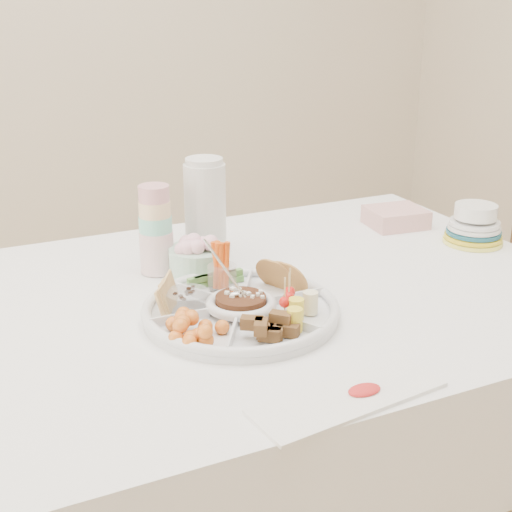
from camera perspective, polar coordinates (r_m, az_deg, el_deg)
name	(u,v)px	position (r m, az deg, el deg)	size (l,w,h in m)	color
dining_table	(239,445)	(1.70, -1.41, -14.90)	(1.52, 1.02, 0.76)	white
party_tray	(241,307)	(1.39, -1.22, -4.11)	(0.38, 0.38, 0.04)	silver
bean_dip	(241,304)	(1.39, -1.22, -3.83)	(0.10, 0.10, 0.04)	#361F13
tortillas	(279,277)	(1.48, 1.82, -1.66)	(0.10, 0.10, 0.06)	olive
carrot_cucumber	(217,265)	(1.49, -3.16, -0.74)	(0.12, 0.12, 0.11)	#E3510F
pita_raisins	(175,294)	(1.41, -6.49, -3.05)	(0.12, 0.12, 0.07)	tan
cherries	(197,325)	(1.30, -4.72, -5.50)	(0.12, 0.12, 0.05)	orange
granola_chunks	(269,328)	(1.28, 1.03, -5.79)	(0.10, 0.10, 0.05)	#4B3519
banana_tomato	(308,293)	(1.37, 4.18, -2.96)	(0.10, 0.10, 0.08)	#FFDE6C
cup_stack	(156,228)	(1.60, -8.03, 2.24)	(0.08, 0.08, 0.21)	beige
thermos	(205,209)	(1.66, -4.08, 3.76)	(0.10, 0.10, 0.25)	silver
flower_bowl	(199,255)	(1.59, -4.60, 0.08)	(0.13, 0.13, 0.10)	#A2ECCD
napkin_stack	(396,217)	(1.97, 11.12, 3.06)	(0.15, 0.13, 0.05)	#E1A5A2
plate_stack	(474,225)	(1.87, 17.07, 2.38)	(0.15, 0.15, 0.10)	gold
placemat	(348,398)	(1.15, 7.37, -11.17)	(0.32, 0.11, 0.01)	white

